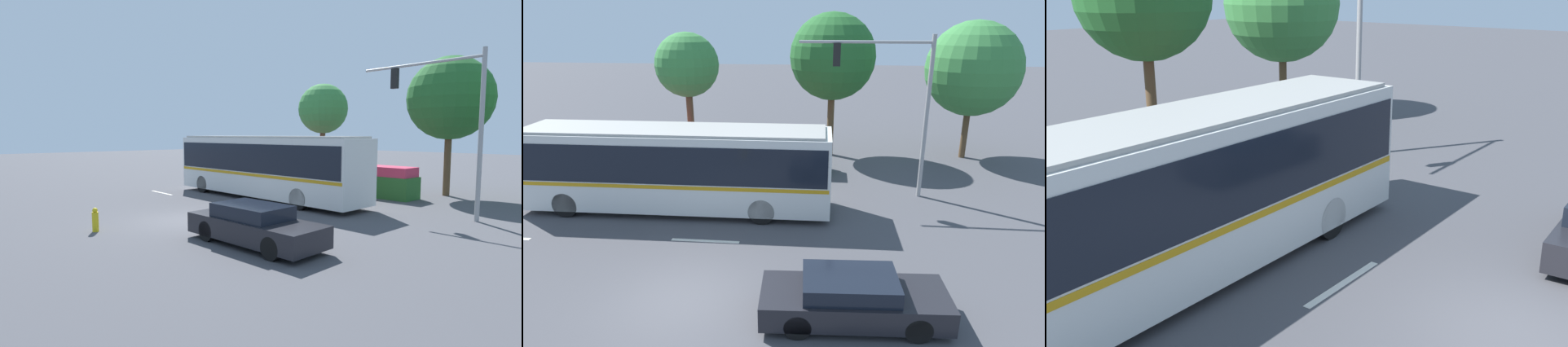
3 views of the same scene
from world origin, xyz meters
TOP-DOWN VIEW (x-y plane):
  - ground_plane at (0.00, 0.00)m, footprint 140.00×140.00m
  - city_bus at (-2.11, 6.09)m, footprint 12.25×2.66m
  - sedan_foreground at (4.57, -0.37)m, footprint 4.79×2.01m
  - traffic_light_pole at (6.65, 8.47)m, footprint 5.37×0.24m
  - flowering_hedge at (-1.68, 11.35)m, footprint 10.74×1.52m
  - street_tree_left at (-3.42, 12.53)m, footprint 3.25×3.25m
  - street_tree_centre at (3.99, 14.49)m, footprint 4.60×4.60m
  - street_tree_right at (11.40, 14.70)m, footprint 4.96×4.96m
  - lane_stripe_near at (-0.30, 3.43)m, footprint 2.40×0.16m

SIDE VIEW (x-z plane):
  - ground_plane at x=0.00m, z-range 0.00..0.00m
  - lane_stripe_near at x=-0.30m, z-range 0.00..0.01m
  - sedan_foreground at x=4.57m, z-range -0.02..1.25m
  - flowering_hedge at x=-1.68m, z-range -0.01..1.70m
  - city_bus at x=-2.11m, z-range 0.23..3.60m
  - traffic_light_pole at x=6.65m, z-range 1.10..7.88m
  - street_tree_right at x=11.40m, z-range 1.19..8.54m
  - street_tree_left at x=-3.42m, z-range 1.71..8.48m
  - street_tree_centre at x=3.99m, z-range 1.56..9.31m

